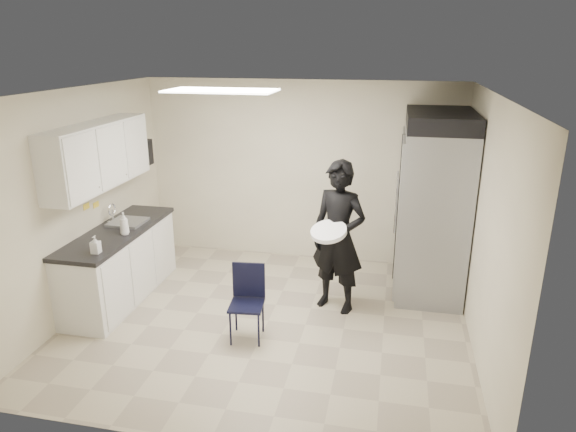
% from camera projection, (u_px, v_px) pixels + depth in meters
% --- Properties ---
extents(floor, '(4.50, 4.50, 0.00)m').
position_uv_depth(floor, '(268.00, 321.00, 5.97)').
color(floor, tan).
rests_on(floor, ground).
extents(ceiling, '(4.50, 4.50, 0.00)m').
position_uv_depth(ceiling, '(265.00, 92.00, 5.14)').
color(ceiling, white).
rests_on(ceiling, back_wall).
extents(back_wall, '(4.50, 0.00, 4.50)m').
position_uv_depth(back_wall, '(301.00, 172.00, 7.41)').
color(back_wall, beige).
rests_on(back_wall, floor).
extents(left_wall, '(0.00, 4.00, 4.00)m').
position_uv_depth(left_wall, '(80.00, 202.00, 5.99)').
color(left_wall, beige).
rests_on(left_wall, floor).
extents(right_wall, '(0.00, 4.00, 4.00)m').
position_uv_depth(right_wall, '(485.00, 230.00, 5.11)').
color(right_wall, beige).
rests_on(right_wall, floor).
extents(ceiling_panel, '(1.20, 0.60, 0.02)m').
position_uv_depth(ceiling_panel, '(221.00, 91.00, 5.64)').
color(ceiling_panel, white).
rests_on(ceiling_panel, ceiling).
extents(lower_counter, '(0.60, 1.90, 0.86)m').
position_uv_depth(lower_counter, '(120.00, 266.00, 6.40)').
color(lower_counter, silver).
rests_on(lower_counter, floor).
extents(countertop, '(0.64, 1.95, 0.05)m').
position_uv_depth(countertop, '(116.00, 232.00, 6.25)').
color(countertop, black).
rests_on(countertop, lower_counter).
extents(sink, '(0.42, 0.40, 0.14)m').
position_uv_depth(sink, '(128.00, 226.00, 6.48)').
color(sink, gray).
rests_on(sink, countertop).
extents(faucet, '(0.02, 0.02, 0.24)m').
position_uv_depth(faucet, '(112.00, 214.00, 6.48)').
color(faucet, silver).
rests_on(faucet, countertop).
extents(upper_cabinets, '(0.35, 1.80, 0.75)m').
position_uv_depth(upper_cabinets, '(98.00, 155.00, 5.98)').
color(upper_cabinets, silver).
rests_on(upper_cabinets, left_wall).
extents(towel_dispenser, '(0.22, 0.30, 0.35)m').
position_uv_depth(towel_dispenser, '(141.00, 153.00, 7.12)').
color(towel_dispenser, black).
rests_on(towel_dispenser, left_wall).
extents(notice_sticker_left, '(0.00, 0.12, 0.07)m').
position_uv_depth(notice_sticker_left, '(86.00, 206.00, 6.11)').
color(notice_sticker_left, yellow).
rests_on(notice_sticker_left, left_wall).
extents(notice_sticker_right, '(0.00, 0.12, 0.07)m').
position_uv_depth(notice_sticker_right, '(96.00, 205.00, 6.31)').
color(notice_sticker_right, yellow).
rests_on(notice_sticker_right, left_wall).
extents(commercial_fridge, '(0.80, 1.35, 2.10)m').
position_uv_depth(commercial_fridge, '(433.00, 212.00, 6.46)').
color(commercial_fridge, gray).
rests_on(commercial_fridge, floor).
extents(fridge_compressor, '(0.80, 1.35, 0.20)m').
position_uv_depth(fridge_compressor, '(441.00, 120.00, 6.09)').
color(fridge_compressor, black).
rests_on(fridge_compressor, commercial_fridge).
extents(folding_chair, '(0.39, 0.39, 0.80)m').
position_uv_depth(folding_chair, '(247.00, 305.00, 5.49)').
color(folding_chair, black).
rests_on(folding_chair, floor).
extents(man_tuxedo, '(0.78, 0.65, 1.82)m').
position_uv_depth(man_tuxedo, '(338.00, 237.00, 5.99)').
color(man_tuxedo, black).
rests_on(man_tuxedo, floor).
extents(bucket_lid, '(0.52, 0.52, 0.05)m').
position_uv_depth(bucket_lid, '(329.00, 231.00, 5.74)').
color(bucket_lid, silver).
rests_on(bucket_lid, man_tuxedo).
extents(soap_bottle_a, '(0.14, 0.14, 0.27)m').
position_uv_depth(soap_bottle_a, '(124.00, 223.00, 6.05)').
color(soap_bottle_a, white).
rests_on(soap_bottle_a, countertop).
extents(soap_bottle_b, '(0.09, 0.09, 0.20)m').
position_uv_depth(soap_bottle_b, '(95.00, 244.00, 5.52)').
color(soap_bottle_b, '#A5A7B1').
rests_on(soap_bottle_b, countertop).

